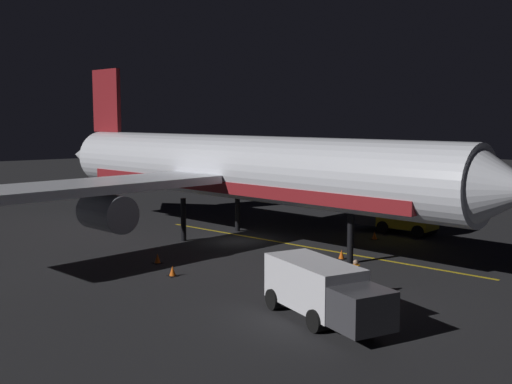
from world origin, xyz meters
TOP-DOWN VIEW (x-y plane):
  - ground_plane at (0.00, 0.00)m, footprint 180.00×180.00m
  - apron_guide_stripe at (-2.38, 4.00)m, footprint 5.07×24.58m
  - airliner at (0.09, -0.61)m, footprint 38.33×40.71m
  - baggage_truck at (6.79, 15.53)m, footprint 3.06×6.68m
  - catering_truck at (-10.99, 4.54)m, footprint 3.27×5.97m
  - ground_crew_worker at (3.21, 13.91)m, footprint 0.40×0.40m
  - traffic_cone_near_left at (8.11, 5.55)m, footprint 0.50×0.50m
  - traffic_cone_near_right at (-7.73, 5.10)m, footprint 0.50×0.50m
  - traffic_cone_under_wing at (-1.75, 8.00)m, footprint 0.50×0.50m
  - traffic_cone_far at (7.36, 2.50)m, footprint 0.50×0.50m

SIDE VIEW (x-z plane):
  - ground_plane at x=0.00m, z-range -0.20..0.00m
  - apron_guide_stripe at x=-2.38m, z-range 0.00..0.01m
  - traffic_cone_near_left at x=8.11m, z-range -0.03..0.52m
  - traffic_cone_near_right at x=-7.73m, z-range -0.03..0.52m
  - traffic_cone_under_wing at x=-1.75m, z-range -0.03..0.52m
  - traffic_cone_far at x=7.36m, z-range -0.03..0.52m
  - ground_crew_worker at x=3.21m, z-range 0.02..1.76m
  - baggage_truck at x=6.79m, z-range 0.06..2.41m
  - catering_truck at x=-10.99m, z-range 0.01..2.61m
  - airliner at x=0.09m, z-range -1.32..10.86m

